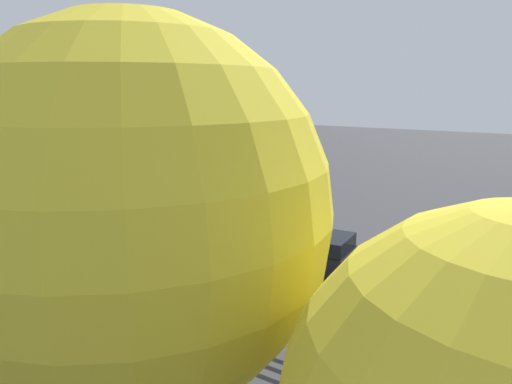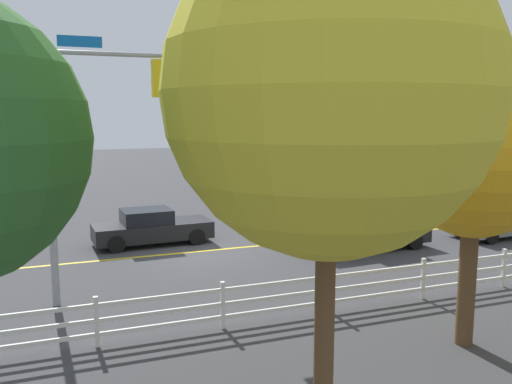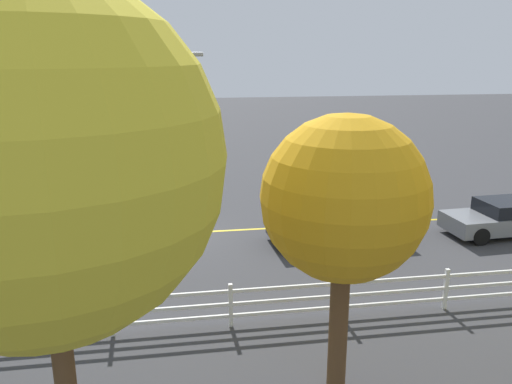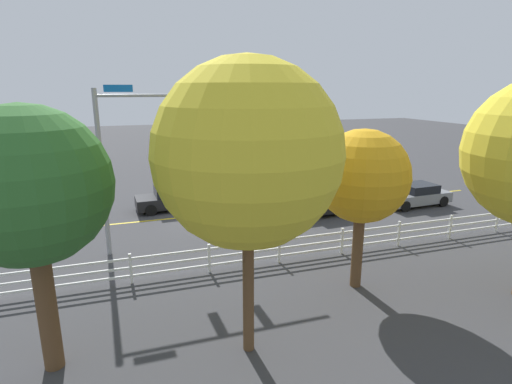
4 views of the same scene
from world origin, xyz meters
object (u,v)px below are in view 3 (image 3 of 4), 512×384
(car_0, at_px, (502,218))
(car_2, at_px, (337,224))
(car_1, at_px, (132,206))
(tree_1, at_px, (344,200))
(tree_3, at_px, (41,162))

(car_0, bearing_deg, car_2, -5.12)
(car_1, bearing_deg, tree_1, -69.91)
(car_1, bearing_deg, tree_3, -92.10)
(car_2, bearing_deg, tree_3, 51.31)
(car_1, xyz_separation_m, tree_3, (-0.19, 13.91, 4.71))
(car_0, relative_size, tree_3, 0.56)
(car_0, height_order, tree_1, tree_1)
(car_2, distance_m, tree_1, 9.12)
(car_1, relative_size, tree_1, 0.82)
(tree_1, bearing_deg, car_1, -67.02)
(tree_1, distance_m, tree_3, 5.43)
(car_0, height_order, tree_3, tree_3)
(tree_1, relative_size, tree_3, 0.73)
(car_0, distance_m, car_1, 14.44)
(car_0, height_order, car_1, car_1)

